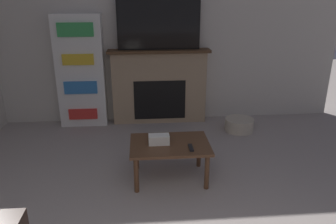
% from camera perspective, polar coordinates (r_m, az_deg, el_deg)
% --- Properties ---
extents(wall_back, '(5.74, 0.06, 2.70)m').
position_cam_1_polar(wall_back, '(5.08, -2.25, 13.40)').
color(wall_back, beige).
rests_on(wall_back, ground_plane).
extents(fireplace, '(1.54, 0.28, 1.14)m').
position_cam_1_polar(fireplace, '(5.09, -1.53, 4.53)').
color(fireplace, tan).
rests_on(fireplace, ground_plane).
extents(tv, '(1.21, 0.03, 0.73)m').
position_cam_1_polar(tv, '(4.91, -1.62, 15.01)').
color(tv, black).
rests_on(tv, fireplace).
extents(coffee_table, '(0.85, 0.60, 0.42)m').
position_cam_1_polar(coffee_table, '(3.54, 0.32, -6.33)').
color(coffee_table, brown).
rests_on(coffee_table, ground_plane).
extents(tissue_box, '(0.22, 0.12, 0.10)m').
position_cam_1_polar(tissue_box, '(3.48, -1.59, -4.79)').
color(tissue_box, white).
rests_on(tissue_box, coffee_table).
extents(remote_control, '(0.04, 0.15, 0.02)m').
position_cam_1_polar(remote_control, '(3.40, 4.01, -6.22)').
color(remote_control, black).
rests_on(remote_control, coffee_table).
extents(bookshelf, '(0.69, 0.29, 1.66)m').
position_cam_1_polar(bookshelf, '(5.08, -14.92, 6.83)').
color(bookshelf, white).
rests_on(bookshelf, ground_plane).
extents(storage_basket, '(0.42, 0.42, 0.19)m').
position_cam_1_polar(storage_basket, '(4.98, 12.30, -2.18)').
color(storage_basket, '#BCB29E').
rests_on(storage_basket, ground_plane).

